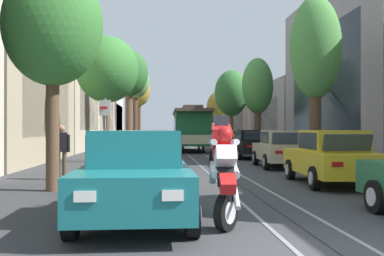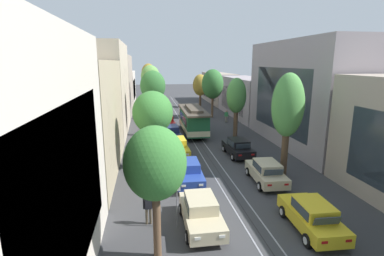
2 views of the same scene
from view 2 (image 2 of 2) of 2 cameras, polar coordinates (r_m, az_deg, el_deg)
ground_plane at (r=32.34m, az=0.87°, el=-2.16°), size 164.01×164.01×0.00m
trolley_track_rails at (r=36.70m, az=-0.34°, el=-0.33°), size 1.14×73.60×0.01m
building_facade_left at (r=34.56m, az=-16.99°, el=5.92°), size 5.39×65.30×10.52m
building_facade_right at (r=35.12m, az=17.53°, el=5.13°), size 5.56×65.30×10.44m
parked_car_beige_second_left at (r=15.61m, az=1.78°, el=-16.15°), size 2.01×4.37×1.58m
parked_car_blue_mid_left at (r=20.67m, az=-0.74°, el=-8.63°), size 2.07×4.39×1.58m
parked_car_yellow_fourth_left at (r=26.57m, az=-2.91°, el=-3.73°), size 2.07×4.39×1.58m
parked_car_navy_fifth_left at (r=31.81m, az=-4.06°, el=-0.96°), size 2.14×4.42×1.58m
parked_car_red_sixth_left at (r=37.93m, az=-4.93°, el=1.28°), size 2.09×4.40×1.58m
parked_car_navy_far_left at (r=43.92m, az=-5.19°, el=2.86°), size 2.10×4.40×1.58m
parked_car_yellow_second_right at (r=16.44m, az=22.47°, el=-15.62°), size 2.13×4.41×1.58m
parked_car_beige_mid_right at (r=21.34m, az=14.38°, el=-8.35°), size 2.14×4.42×1.58m
parked_car_black_fourth_right at (r=26.75m, az=9.02°, el=-3.76°), size 2.10×4.40×1.58m
street_tree_kerb_left_near at (r=12.01m, az=-7.25°, el=-7.20°), size 2.60×2.20×5.91m
street_tree_kerb_left_second at (r=22.45m, az=-7.73°, el=2.99°), size 3.10×3.27×6.25m
street_tree_kerb_left_mid at (r=33.30m, az=-7.69°, el=7.92°), size 2.84×2.40×7.46m
street_tree_kerb_left_fourth at (r=43.45m, az=-8.17°, el=9.70°), size 2.75×2.41×7.94m
street_tree_kerb_left_far at (r=55.51m, az=-8.54°, el=10.42°), size 2.62×2.13×8.12m
street_tree_kerb_right_second at (r=22.11m, az=18.31°, el=3.92°), size 2.35×2.14×7.65m
street_tree_kerb_right_mid at (r=33.01m, az=8.70°, el=6.09°), size 2.22×2.09×6.68m
street_tree_kerb_right_fourth at (r=44.41m, az=4.07°, el=8.58°), size 3.28×3.39×7.34m
street_tree_kerb_right_far at (r=54.51m, az=1.64°, el=8.40°), size 2.79×2.59×6.18m
cable_car_trolley at (r=33.97m, az=0.28°, el=1.45°), size 2.66×9.15×3.28m
pedestrian_on_left_pavement at (r=15.87m, az=-8.58°, el=-15.03°), size 0.55×0.26×1.74m
pedestrian_on_right_pavement at (r=41.41m, az=6.77°, el=2.43°), size 0.55×0.33×1.69m
street_sign_post at (r=15.13m, az=-2.98°, el=-13.71°), size 0.36×0.08×2.58m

